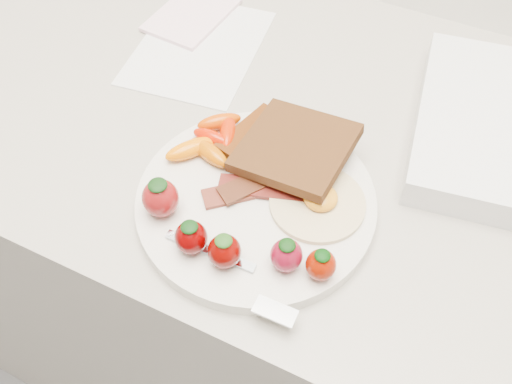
% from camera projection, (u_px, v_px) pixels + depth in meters
% --- Properties ---
extents(counter, '(2.00, 0.60, 0.90)m').
position_uv_depth(counter, '(299.00, 295.00, 1.08)').
color(counter, gray).
rests_on(counter, ground).
extents(plate, '(0.27, 0.27, 0.02)m').
position_uv_depth(plate, '(256.00, 202.00, 0.64)').
color(plate, silver).
rests_on(plate, counter).
extents(toast_lower, '(0.11, 0.11, 0.01)m').
position_uv_depth(toast_lower, '(269.00, 145.00, 0.67)').
color(toast_lower, '#402609').
rests_on(toast_lower, plate).
extents(toast_upper, '(0.13, 0.12, 0.03)m').
position_uv_depth(toast_upper, '(295.00, 147.00, 0.65)').
color(toast_upper, black).
rests_on(toast_upper, toast_lower).
extents(fried_egg, '(0.13, 0.13, 0.02)m').
position_uv_depth(fried_egg, '(318.00, 201.00, 0.63)').
color(fried_egg, silver).
rests_on(fried_egg, plate).
extents(bacon_strips, '(0.12, 0.11, 0.01)m').
position_uv_depth(bacon_strips, '(259.00, 186.00, 0.64)').
color(bacon_strips, '#4F2111').
rests_on(bacon_strips, plate).
extents(baby_carrots, '(0.08, 0.11, 0.02)m').
position_uv_depth(baby_carrots, '(211.00, 140.00, 0.68)').
color(baby_carrots, '#BF1800').
rests_on(baby_carrots, plate).
extents(strawberries, '(0.22, 0.06, 0.05)m').
position_uv_depth(strawberries, '(222.00, 234.00, 0.58)').
color(strawberries, maroon).
rests_on(strawberries, plate).
extents(fork, '(0.16, 0.05, 0.00)m').
position_uv_depth(fork, '(239.00, 277.00, 0.57)').
color(fork, silver).
rests_on(fork, plate).
extents(paper_sheet, '(0.20, 0.24, 0.00)m').
position_uv_depth(paper_sheet, '(198.00, 47.00, 0.82)').
color(paper_sheet, silver).
rests_on(paper_sheet, counter).
extents(notepad, '(0.11, 0.15, 0.01)m').
position_uv_depth(notepad, '(192.00, 15.00, 0.86)').
color(notepad, silver).
rests_on(notepad, paper_sheet).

